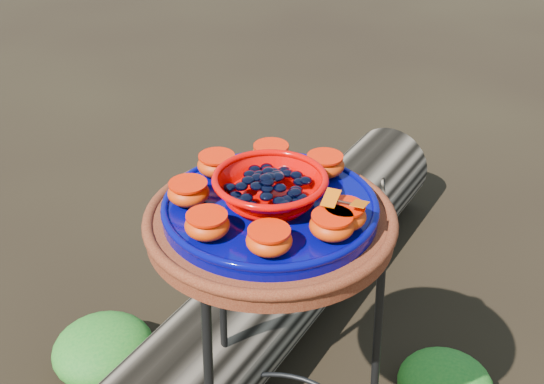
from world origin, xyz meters
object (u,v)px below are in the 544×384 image
plant_stand (270,377)px  terracotta_saucer (270,223)px  driftwood_log (289,273)px  cobalt_plate (270,209)px  red_bowl (270,190)px

plant_stand → terracotta_saucer: bearing=0.0°
driftwood_log → plant_stand: bearing=-125.1°
plant_stand → cobalt_plate: bearing=0.0°
cobalt_plate → driftwood_log: size_ratio=0.24×
terracotta_saucer → driftwood_log: (0.34, 0.49, -0.57)m
cobalt_plate → driftwood_log: 0.85m
terracotta_saucer → plant_stand: bearing=0.0°
terracotta_saucer → driftwood_log: size_ratio=0.28×
plant_stand → terracotta_saucer: (0.00, 0.00, 0.37)m
plant_stand → terracotta_saucer: terracotta_saucer is taller
red_bowl → terracotta_saucer: bearing=0.0°
cobalt_plate → driftwood_log: bearing=54.9°
cobalt_plate → red_bowl: red_bowl is taller
terracotta_saucer → driftwood_log: bearing=54.9°
cobalt_plate → red_bowl: size_ratio=2.00×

